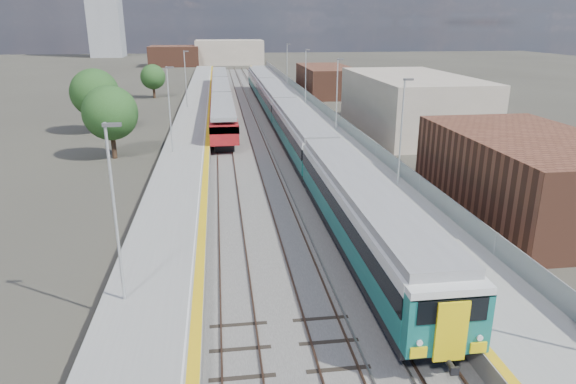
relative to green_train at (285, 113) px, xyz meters
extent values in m
plane|color=#47443A|center=(-1.50, 4.71, -2.40)|extent=(320.00, 320.00, 0.00)
cube|color=#565451|center=(-3.75, 7.21, -2.37)|extent=(10.50, 155.00, 0.06)
cube|color=#4C3323|center=(-0.72, 9.71, -2.29)|extent=(0.07, 160.00, 0.14)
cube|color=#4C3323|center=(0.72, 9.71, -2.29)|extent=(0.07, 160.00, 0.14)
cube|color=#4C3323|center=(-4.22, 9.71, -2.29)|extent=(0.07, 160.00, 0.14)
cube|color=#4C3323|center=(-2.78, 9.71, -2.29)|extent=(0.07, 160.00, 0.14)
cube|color=#4C3323|center=(-7.72, 9.71, -2.29)|extent=(0.07, 160.00, 0.14)
cube|color=#4C3323|center=(-6.28, 9.71, -2.29)|extent=(0.07, 160.00, 0.14)
cube|color=gray|center=(-1.05, 9.71, -2.30)|extent=(0.08, 160.00, 0.10)
cube|color=gray|center=(-2.45, 9.71, -2.30)|extent=(0.08, 160.00, 0.10)
cube|color=slate|center=(3.75, 7.21, -1.90)|extent=(4.70, 155.00, 1.00)
cube|color=gray|center=(3.75, 7.21, -1.40)|extent=(4.70, 155.00, 0.03)
cube|color=gold|center=(1.65, 7.21, -1.38)|extent=(0.40, 155.00, 0.01)
cube|color=gray|center=(5.95, 7.21, -0.80)|extent=(0.06, 155.00, 1.20)
cylinder|color=#9EA0A3|center=(5.10, -23.29, 2.37)|extent=(0.12, 0.12, 7.50)
cube|color=#4C4C4F|center=(5.35, -23.29, 6.02)|extent=(0.70, 0.18, 0.14)
cylinder|color=#9EA0A3|center=(5.10, -3.29, 2.37)|extent=(0.12, 0.12, 7.50)
cube|color=#4C4C4F|center=(5.35, -3.29, 6.02)|extent=(0.70, 0.18, 0.14)
cylinder|color=#9EA0A3|center=(5.10, 16.71, 2.37)|extent=(0.12, 0.12, 7.50)
cube|color=#4C4C4F|center=(5.35, 16.71, 6.02)|extent=(0.70, 0.18, 0.14)
cylinder|color=#9EA0A3|center=(5.10, 36.71, 2.37)|extent=(0.12, 0.12, 7.50)
cube|color=#4C4C4F|center=(5.35, 36.71, 6.02)|extent=(0.70, 0.18, 0.14)
cube|color=slate|center=(-10.55, 7.21, -1.90)|extent=(4.30, 155.00, 1.00)
cube|color=gray|center=(-10.55, 7.21, -1.40)|extent=(4.30, 155.00, 0.03)
cube|color=gold|center=(-8.65, 7.21, -1.38)|extent=(0.45, 155.00, 0.01)
cube|color=silver|center=(-9.00, 7.21, -1.37)|extent=(0.08, 155.00, 0.01)
cylinder|color=#9EA0A3|center=(-11.70, -37.29, 2.37)|extent=(0.12, 0.12, 7.50)
cube|color=#4C4C4F|center=(-11.45, -37.29, 6.02)|extent=(0.70, 0.18, 0.14)
cylinder|color=#9EA0A3|center=(-11.70, -11.29, 2.37)|extent=(0.12, 0.12, 7.50)
cube|color=#4C4C4F|center=(-11.45, -11.29, 6.02)|extent=(0.70, 0.18, 0.14)
cylinder|color=#9EA0A3|center=(-11.70, 14.71, 2.37)|extent=(0.12, 0.12, 7.50)
cube|color=#4C4C4F|center=(-11.45, 14.71, 6.02)|extent=(0.70, 0.18, 0.14)
cube|color=brown|center=(12.50, -27.29, 0.20)|extent=(9.00, 16.00, 5.20)
cube|color=#A39683|center=(14.50, -0.29, 0.80)|extent=(11.00, 22.00, 6.40)
cube|color=brown|center=(11.50, 32.71, 0.00)|extent=(8.00, 18.00, 4.80)
cube|color=#A39683|center=(-3.50, 104.71, 1.10)|extent=(20.00, 14.00, 7.00)
cube|color=brown|center=(-19.50, 99.71, 0.40)|extent=(14.00, 12.00, 5.60)
cube|color=black|center=(0.00, -31.96, -1.45)|extent=(2.92, 20.96, 0.49)
cube|color=#115852|center=(0.00, -31.96, -0.59)|extent=(3.03, 20.96, 1.23)
cube|color=black|center=(0.00, -31.96, 0.37)|extent=(3.10, 20.96, 0.84)
cube|color=silver|center=(0.00, -31.96, 1.04)|extent=(3.03, 20.96, 0.52)
cube|color=gray|center=(0.00, -31.96, 1.49)|extent=(2.69, 20.96, 0.43)
cube|color=black|center=(0.00, -10.50, -1.45)|extent=(2.92, 20.96, 0.49)
cube|color=#115852|center=(0.00, -10.50, -0.59)|extent=(3.03, 20.96, 1.23)
cube|color=black|center=(0.00, -10.50, 0.37)|extent=(3.10, 20.96, 0.84)
cube|color=silver|center=(0.00, -10.50, 1.04)|extent=(3.03, 20.96, 0.52)
cube|color=gray|center=(0.00, -10.50, 1.49)|extent=(2.69, 20.96, 0.43)
cube|color=black|center=(0.00, 10.96, -1.45)|extent=(2.92, 20.96, 0.49)
cube|color=#115852|center=(0.00, 10.96, -0.59)|extent=(3.03, 20.96, 1.23)
cube|color=black|center=(0.00, 10.96, 0.37)|extent=(3.10, 20.96, 0.84)
cube|color=silver|center=(0.00, 10.96, 1.04)|extent=(3.03, 20.96, 0.52)
cube|color=gray|center=(0.00, 10.96, 1.49)|extent=(2.69, 20.96, 0.43)
cube|color=black|center=(0.00, 32.43, -1.45)|extent=(2.92, 20.96, 0.49)
cube|color=#115852|center=(0.00, 32.43, -0.59)|extent=(3.03, 20.96, 1.23)
cube|color=black|center=(0.00, 32.43, 0.37)|extent=(3.10, 20.96, 0.84)
cube|color=silver|center=(0.00, 32.43, 1.04)|extent=(3.03, 20.96, 0.52)
cube|color=gray|center=(0.00, 32.43, 1.49)|extent=(2.69, 20.96, 0.43)
cube|color=#115852|center=(0.00, -42.71, -0.09)|extent=(3.01, 0.65, 2.26)
cube|color=black|center=(0.00, -43.04, 0.56)|extent=(2.47, 0.06, 0.86)
cube|color=yellow|center=(0.00, -43.11, -0.20)|extent=(1.13, 0.11, 2.26)
cube|color=black|center=(-7.00, -0.31, -1.94)|extent=(1.87, 15.91, 0.65)
cube|color=maroon|center=(-7.00, -0.31, -0.38)|extent=(2.76, 18.72, 1.97)
cube|color=black|center=(-7.00, -0.31, 0.11)|extent=(2.82, 18.72, 0.69)
cube|color=gray|center=(-7.00, -0.31, 1.10)|extent=(2.46, 18.72, 0.39)
cube|color=black|center=(-7.00, 18.91, -1.94)|extent=(1.87, 15.91, 0.65)
cube|color=maroon|center=(-7.00, 18.91, -0.38)|extent=(2.76, 18.72, 1.97)
cube|color=black|center=(-7.00, 18.91, 0.11)|extent=(2.82, 18.72, 0.69)
cube|color=gray|center=(-7.00, 18.91, 1.10)|extent=(2.46, 18.72, 0.39)
cube|color=black|center=(-7.00, 38.12, -1.94)|extent=(1.87, 15.91, 0.65)
cube|color=maroon|center=(-7.00, 38.12, -0.38)|extent=(2.76, 18.72, 1.97)
cube|color=black|center=(-7.00, 38.12, 0.11)|extent=(2.82, 18.72, 0.69)
cube|color=gray|center=(-7.00, 38.12, 1.10)|extent=(2.46, 18.72, 0.39)
cylinder|color=#382619|center=(-17.24, -8.83, -1.22)|extent=(0.44, 0.44, 2.36)
sphere|color=#203D17|center=(-17.24, -8.83, 1.86)|extent=(4.98, 4.98, 4.98)
cylinder|color=#382619|center=(-21.15, 3.30, -1.13)|extent=(0.44, 0.44, 2.54)
sphere|color=#203D17|center=(-21.15, 3.30, 2.18)|extent=(5.36, 5.36, 5.36)
cylinder|color=#382619|center=(-18.02, 31.76, -1.43)|extent=(0.44, 0.44, 1.94)
sphere|color=#203D17|center=(-18.02, 31.76, 1.10)|extent=(4.09, 4.09, 4.09)
cylinder|color=#382619|center=(18.80, 15.97, -1.45)|extent=(0.44, 0.44, 1.90)
sphere|color=#203D17|center=(18.80, 15.97, 1.03)|extent=(4.01, 4.01, 4.01)
camera|label=1|loc=(-7.44, -57.10, 9.68)|focal=32.00mm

